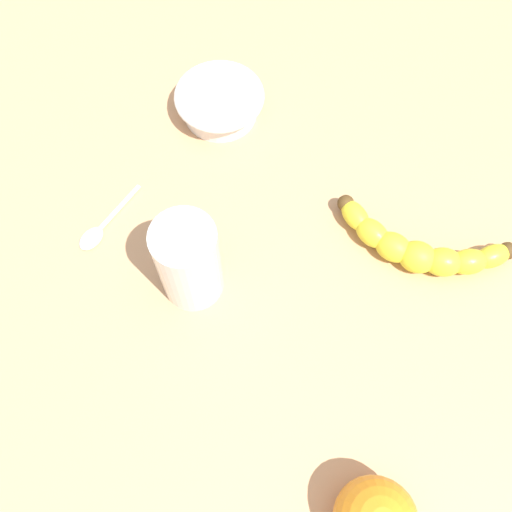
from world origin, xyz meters
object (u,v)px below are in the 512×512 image
smoothie_glass (189,263)px  ceramic_bowl (220,101)px  teaspoon (95,234)px  banana (420,248)px

smoothie_glass → ceramic_bowl: size_ratio=1.04×
ceramic_bowl → teaspoon: (-24.28, 4.65, -2.15)cm
teaspoon → smoothie_glass: bearing=97.8°
smoothie_glass → teaspoon: smoothie_glass is taller
teaspoon → banana: bearing=121.1°
banana → ceramic_bowl: 33.25cm
banana → smoothie_glass: 28.03cm
teaspoon → ceramic_bowl: bearing=176.5°
ceramic_bowl → teaspoon: 24.82cm
ceramic_bowl → teaspoon: bearing=169.2°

